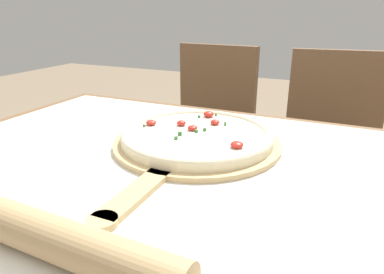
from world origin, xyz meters
name	(u,v)px	position (x,y,z in m)	size (l,w,h in m)	color
dining_table	(181,210)	(0.00, 0.00, 0.63)	(1.30, 0.91, 0.74)	brown
towel_cloth	(180,166)	(0.00, 0.00, 0.74)	(1.22, 0.83, 0.00)	silver
pizza_peel	(194,145)	(-0.01, 0.10, 0.75)	(0.40, 0.59, 0.01)	tan
pizza	(197,135)	(-0.01, 0.12, 0.77)	(0.36, 0.36, 0.04)	beige
rolling_pin	(67,243)	(0.00, -0.33, 0.77)	(0.44, 0.07, 0.06)	tan
chair_left	(208,129)	(-0.26, 0.82, 0.53)	(0.42, 0.42, 0.90)	brown
chair_right	(331,147)	(0.28, 0.82, 0.53)	(0.44, 0.44, 0.90)	brown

